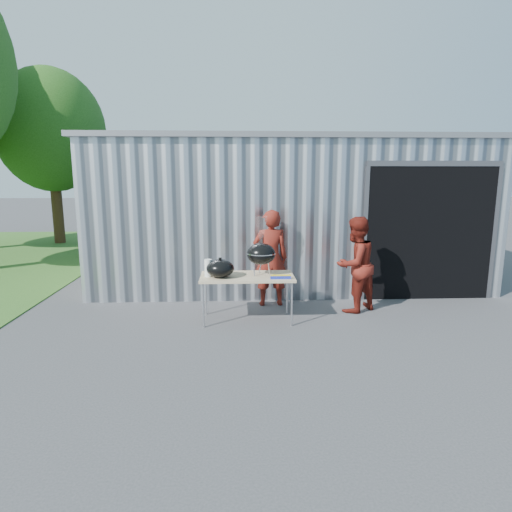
{
  "coord_description": "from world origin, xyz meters",
  "views": [
    {
      "loc": [
        -0.33,
        -6.1,
        2.34
      ],
      "look_at": [
        -0.01,
        0.7,
        1.05
      ],
      "focal_mm": 30.0,
      "sensor_mm": 36.0,
      "label": 1
    }
  ],
  "objects_px": {
    "folding_table": "(247,278)",
    "person_cook": "(270,258)",
    "kettle_grill": "(261,250)",
    "person_bystander": "(355,265)"
  },
  "relations": [
    {
      "from": "person_bystander",
      "to": "folding_table",
      "type": "bearing_deg",
      "value": -20.58
    },
    {
      "from": "folding_table",
      "to": "kettle_grill",
      "type": "height_order",
      "value": "kettle_grill"
    },
    {
      "from": "kettle_grill",
      "to": "person_cook",
      "type": "height_order",
      "value": "person_cook"
    },
    {
      "from": "kettle_grill",
      "to": "person_cook",
      "type": "relative_size",
      "value": 0.54
    },
    {
      "from": "folding_table",
      "to": "person_bystander",
      "type": "xyz_separation_m",
      "value": [
        1.87,
        0.41,
        0.12
      ]
    },
    {
      "from": "kettle_grill",
      "to": "person_bystander",
      "type": "bearing_deg",
      "value": 12.42
    },
    {
      "from": "person_bystander",
      "to": "person_cook",
      "type": "bearing_deg",
      "value": -49.46
    },
    {
      "from": "person_cook",
      "to": "folding_table",
      "type": "bearing_deg",
      "value": 58.41
    },
    {
      "from": "folding_table",
      "to": "person_cook",
      "type": "distance_m",
      "value": 0.96
    },
    {
      "from": "kettle_grill",
      "to": "person_bystander",
      "type": "relative_size",
      "value": 0.57
    }
  ]
}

